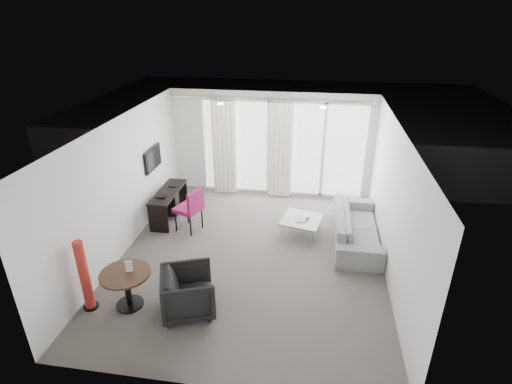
# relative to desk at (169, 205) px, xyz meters

# --- Properties ---
(floor) EXTENTS (5.00, 6.00, 0.00)m
(floor) POSITION_rel_desk_xyz_m (2.10, -1.24, -0.33)
(floor) COLOR #544F4A
(floor) RESTS_ON ground
(ceiling) EXTENTS (5.00, 6.00, 0.00)m
(ceiling) POSITION_rel_desk_xyz_m (2.10, -1.24, 2.27)
(ceiling) COLOR white
(ceiling) RESTS_ON ground
(wall_left) EXTENTS (0.00, 6.00, 2.60)m
(wall_left) POSITION_rel_desk_xyz_m (-0.40, -1.24, 0.97)
(wall_left) COLOR silver
(wall_left) RESTS_ON ground
(wall_right) EXTENTS (0.00, 6.00, 2.60)m
(wall_right) POSITION_rel_desk_xyz_m (4.60, -1.24, 0.97)
(wall_right) COLOR silver
(wall_right) RESTS_ON ground
(wall_front) EXTENTS (5.00, 0.00, 2.60)m
(wall_front) POSITION_rel_desk_xyz_m (2.10, -4.24, 0.97)
(wall_front) COLOR silver
(wall_front) RESTS_ON ground
(window_panel) EXTENTS (4.00, 0.02, 2.38)m
(window_panel) POSITION_rel_desk_xyz_m (2.40, 1.74, 0.87)
(window_panel) COLOR white
(window_panel) RESTS_ON ground
(window_frame) EXTENTS (4.10, 0.06, 2.44)m
(window_frame) POSITION_rel_desk_xyz_m (2.40, 1.73, 0.87)
(window_frame) COLOR white
(window_frame) RESTS_ON ground
(curtain_left) EXTENTS (0.60, 0.20, 2.38)m
(curtain_left) POSITION_rel_desk_xyz_m (0.95, 1.58, 0.87)
(curtain_left) COLOR white
(curtain_left) RESTS_ON ground
(curtain_right) EXTENTS (0.60, 0.20, 2.38)m
(curtain_right) POSITION_rel_desk_xyz_m (2.35, 1.58, 0.87)
(curtain_right) COLOR white
(curtain_right) RESTS_ON ground
(curtain_track) EXTENTS (4.80, 0.04, 0.04)m
(curtain_track) POSITION_rel_desk_xyz_m (2.10, 1.58, 2.12)
(curtain_track) COLOR #B2B2B7
(curtain_track) RESTS_ON ceiling
(downlight_a) EXTENTS (0.12, 0.12, 0.02)m
(downlight_a) POSITION_rel_desk_xyz_m (1.20, 0.36, 2.26)
(downlight_a) COLOR #FFE0B2
(downlight_a) RESTS_ON ceiling
(downlight_b) EXTENTS (0.12, 0.12, 0.02)m
(downlight_b) POSITION_rel_desk_xyz_m (3.30, 0.36, 2.26)
(downlight_b) COLOR #FFE0B2
(downlight_b) RESTS_ON ceiling
(desk) EXTENTS (0.44, 1.42, 0.67)m
(desk) POSITION_rel_desk_xyz_m (0.00, 0.00, 0.00)
(desk) COLOR black
(desk) RESTS_ON floor
(tv) EXTENTS (0.05, 0.80, 0.50)m
(tv) POSITION_rel_desk_xyz_m (-0.35, 0.21, 1.02)
(tv) COLOR black
(tv) RESTS_ON wall_left
(desk_chair) EXTENTS (0.67, 0.66, 0.97)m
(desk_chair) POSITION_rel_desk_xyz_m (0.60, -0.43, 0.15)
(desk_chair) COLOR #891650
(desk_chair) RESTS_ON floor
(round_table) EXTENTS (0.89, 0.89, 0.64)m
(round_table) POSITION_rel_desk_xyz_m (0.37, -2.94, -0.02)
(round_table) COLOR #3B2316
(round_table) RESTS_ON floor
(menu_card) EXTENTS (0.11, 0.06, 0.20)m
(menu_card) POSITION_rel_desk_xyz_m (0.43, -2.89, 0.39)
(menu_card) COLOR white
(menu_card) RESTS_ON round_table
(red_lamp) EXTENTS (0.30, 0.30, 1.24)m
(red_lamp) POSITION_rel_desk_xyz_m (-0.23, -3.08, 0.29)
(red_lamp) COLOR #AE2720
(red_lamp) RESTS_ON floor
(tub_armchair) EXTENTS (1.04, 1.03, 0.74)m
(tub_armchair) POSITION_rel_desk_xyz_m (1.38, -2.91, 0.04)
(tub_armchair) COLOR black
(tub_armchair) RESTS_ON floor
(coffee_table) EXTENTS (0.95, 0.95, 0.36)m
(coffee_table) POSITION_rel_desk_xyz_m (3.01, -0.25, -0.15)
(coffee_table) COLOR gray
(coffee_table) RESTS_ON floor
(remote) EXTENTS (0.11, 0.17, 0.02)m
(remote) POSITION_rel_desk_xyz_m (3.13, -0.25, 0.03)
(remote) COLOR black
(remote) RESTS_ON coffee_table
(magazine) EXTENTS (0.23, 0.27, 0.01)m
(magazine) POSITION_rel_desk_xyz_m (2.99, -0.28, 0.03)
(magazine) COLOR gray
(magazine) RESTS_ON coffee_table
(sofa) EXTENTS (0.88, 2.25, 0.66)m
(sofa) POSITION_rel_desk_xyz_m (4.14, -0.36, -0.00)
(sofa) COLOR gray
(sofa) RESTS_ON floor
(terrace_slab) EXTENTS (5.60, 3.00, 0.12)m
(terrace_slab) POSITION_rel_desk_xyz_m (2.40, 3.26, -0.39)
(terrace_slab) COLOR #4D4D50
(terrace_slab) RESTS_ON ground
(rattan_chair_a) EXTENTS (0.61, 0.61, 0.75)m
(rattan_chair_a) POSITION_rel_desk_xyz_m (2.61, 3.52, 0.04)
(rattan_chair_a) COLOR brown
(rattan_chair_a) RESTS_ON terrace_slab
(rattan_chair_b) EXTENTS (0.76, 0.76, 0.87)m
(rattan_chair_b) POSITION_rel_desk_xyz_m (4.18, 3.79, 0.10)
(rattan_chair_b) COLOR brown
(rattan_chair_b) RESTS_ON terrace_slab
(rattan_table) EXTENTS (0.68, 0.68, 0.54)m
(rattan_table) POSITION_rel_desk_xyz_m (3.80, 2.83, -0.06)
(rattan_table) COLOR brown
(rattan_table) RESTS_ON terrace_slab
(balustrade) EXTENTS (5.50, 0.06, 1.05)m
(balustrade) POSITION_rel_desk_xyz_m (2.40, 4.71, 0.17)
(balustrade) COLOR #B2B2B7
(balustrade) RESTS_ON terrace_slab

